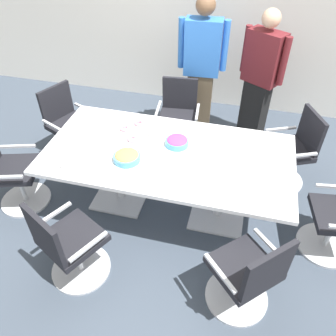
{
  "coord_description": "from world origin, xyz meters",
  "views": [
    {
      "loc": [
        0.64,
        -2.49,
        2.79
      ],
      "look_at": [
        0.0,
        0.0,
        0.55
      ],
      "focal_mm": 36.22,
      "sensor_mm": 36.0,
      "label": 1
    }
  ],
  "objects": [
    {
      "name": "snack_bowl_cookies",
      "position": [
        -0.34,
        -0.21,
        0.79
      ],
      "size": [
        0.25,
        0.25,
        0.09
      ],
      "color": "#4C9EC6",
      "rests_on": "conference_table"
    },
    {
      "name": "back_wall",
      "position": [
        0.0,
        2.4,
        1.4
      ],
      "size": [
        8.0,
        0.1,
        2.8
      ],
      "primitive_type": "cube",
      "color": "white",
      "rests_on": "ground"
    },
    {
      "name": "office_chair_1",
      "position": [
        -0.15,
        1.1,
        0.41
      ],
      "size": [
        0.59,
        0.59,
        0.91
      ],
      "rotation": [
        0.0,
        0.0,
        -3.04
      ],
      "color": "silver",
      "rests_on": "ground"
    },
    {
      "name": "person_standing_1",
      "position": [
        0.78,
        1.61,
        0.87
      ],
      "size": [
        0.57,
        0.41,
        1.68
      ],
      "rotation": [
        0.0,
        0.0,
        -3.68
      ],
      "color": "black",
      "rests_on": "ground"
    },
    {
      "name": "snack_bowl_candy_mix",
      "position": [
        0.06,
        0.14,
        0.79
      ],
      "size": [
        0.23,
        0.23,
        0.09
      ],
      "color": "#4C9EC6",
      "rests_on": "conference_table"
    },
    {
      "name": "donut_platter",
      "position": [
        -0.39,
        0.24,
        0.77
      ],
      "size": [
        0.4,
        0.4,
        0.04
      ],
      "color": "white",
      "rests_on": "conference_table"
    },
    {
      "name": "ground_plane",
      "position": [
        0.0,
        0.0,
        -0.01
      ],
      "size": [
        10.0,
        10.0,
        0.01
      ],
      "primitive_type": "cube",
      "color": "#3D4754"
    },
    {
      "name": "office_chair_0",
      "position": [
        1.24,
        0.75,
        0.41
      ],
      "size": [
        0.71,
        0.71,
        0.91
      ],
      "rotation": [
        0.0,
        0.0,
        -4.29
      ],
      "color": "silver",
      "rests_on": "ground"
    },
    {
      "name": "office_chair_3",
      "position": [
        -1.62,
        -0.34,
        0.41
      ],
      "size": [
        0.67,
        0.67,
        0.91
      ],
      "rotation": [
        0.0,
        0.0,
        -1.27
      ],
      "color": "silver",
      "rests_on": "ground"
    },
    {
      "name": "person_standing_0",
      "position": [
        0.04,
        1.56,
        0.94
      ],
      "size": [
        0.61,
        0.25,
        1.79
      ],
      "rotation": [
        0.0,
        0.0,
        -3.07
      ],
      "color": "brown",
      "rests_on": "ground"
    },
    {
      "name": "conference_table",
      "position": [
        0.0,
        0.0,
        0.63
      ],
      "size": [
        2.4,
        1.2,
        0.75
      ],
      "color": "white",
      "rests_on": "ground"
    },
    {
      "name": "napkin_pile",
      "position": [
        -0.79,
        -0.38,
        0.79
      ],
      "size": [
        0.2,
        0.2,
        0.07
      ],
      "primitive_type": "cube",
      "color": "white",
      "rests_on": "conference_table"
    },
    {
      "name": "office_chair_2",
      "position": [
        -1.42,
        0.6,
        0.41
      ],
      "size": [
        0.71,
        0.71,
        0.91
      ],
      "rotation": [
        0.0,
        0.0,
        -1.99
      ],
      "color": "silver",
      "rests_on": "ground"
    },
    {
      "name": "office_chair_4",
      "position": [
        -0.61,
        -1.03,
        0.41
      ],
      "size": [
        0.73,
        0.73,
        0.91
      ],
      "rotation": [
        0.0,
        0.0,
        -0.48
      ],
      "color": "silver",
      "rests_on": "ground"
    },
    {
      "name": "office_chair_5",
      "position": [
        0.88,
        -0.94,
        0.41
      ],
      "size": [
        0.76,
        0.76,
        0.91
      ],
      "rotation": [
        0.0,
        0.0,
        0.77
      ],
      "color": "silver",
      "rests_on": "ground"
    }
  ]
}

